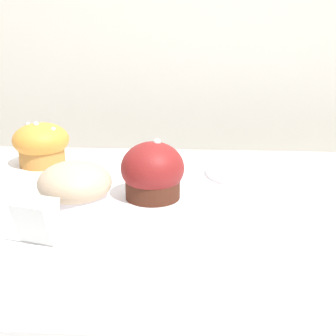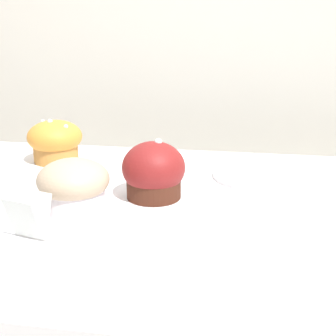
# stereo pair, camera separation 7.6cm
# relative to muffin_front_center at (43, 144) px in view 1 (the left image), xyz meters

# --- Properties ---
(wall_back) EXTENTS (3.20, 0.10, 1.80)m
(wall_back) POSITION_rel_muffin_front_center_xyz_m (0.30, 0.41, -0.10)
(wall_back) COLOR beige
(wall_back) RESTS_ON ground
(muffin_front_center) EXTENTS (0.11, 0.11, 0.09)m
(muffin_front_center) POSITION_rel_muffin_front_center_xyz_m (0.00, 0.00, 0.00)
(muffin_front_center) COLOR #BF7C37
(muffin_front_center) RESTS_ON display_counter
(muffin_back_right) EXTENTS (0.11, 0.11, 0.08)m
(muffin_back_right) POSITION_rel_muffin_front_center_xyz_m (0.13, -0.24, -0.00)
(muffin_back_right) COLOR silver
(muffin_back_right) RESTS_ON display_counter
(muffin_front_left) EXTENTS (0.10, 0.10, 0.10)m
(muffin_front_left) POSITION_rel_muffin_front_center_xyz_m (0.24, -0.16, 0.00)
(muffin_front_left) COLOR #462014
(muffin_front_left) RESTS_ON display_counter
(serving_plate) EXTENTS (0.17, 0.17, 0.01)m
(serving_plate) POSITION_rel_muffin_front_center_xyz_m (0.41, -0.04, -0.04)
(serving_plate) COLOR white
(serving_plate) RESTS_ON display_counter
(price_card) EXTENTS (0.06, 0.05, 0.06)m
(price_card) POSITION_rel_muffin_front_center_xyz_m (0.10, -0.34, -0.01)
(price_card) COLOR white
(price_card) RESTS_ON display_counter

